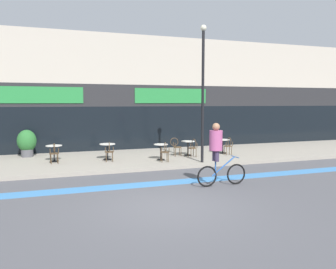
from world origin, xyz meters
The scene contains 18 objects.
ground_plane centered at (0.00, 0.00, 0.00)m, with size 120.00×120.00×0.00m, color #4C4C51.
sidewalk_slab centered at (0.00, 7.25, 0.06)m, with size 40.00×5.50×0.12m, color gray.
storefront_facade centered at (0.00, 11.97, 3.21)m, with size 40.00×4.06×6.46m.
bike_lane_stripe centered at (0.00, 2.48, 0.00)m, with size 36.00×0.70×0.01m, color #3D7AB7.
bistro_table_0 centered at (-2.89, 7.36, 0.63)m, with size 0.70×0.70×0.72m.
bistro_table_1 centered at (-0.57, 7.07, 0.64)m, with size 0.72×0.72×0.73m.
bistro_table_2 centered at (1.74, 6.23, 0.63)m, with size 0.65×0.65×0.72m.
bistro_table_3 centered at (3.40, 7.02, 0.63)m, with size 0.68×0.68×0.71m.
bistro_table_4 centered at (5.38, 7.11, 0.63)m, with size 0.70×0.70×0.71m.
cafe_chair_0_near centered at (-2.88, 6.73, 0.64)m, with size 0.45×0.60×0.90m.
cafe_chair_1_near centered at (-0.58, 6.45, 0.64)m, with size 0.44×0.59×0.90m.
cafe_chair_2_near centered at (1.74, 5.61, 0.64)m, with size 0.44×0.59×0.90m.
cafe_chair_3_near centered at (3.41, 6.40, 0.64)m, with size 0.44×0.59×0.90m.
cafe_chair_3_side centered at (2.78, 7.03, 0.64)m, with size 0.59×0.43×0.90m.
cafe_chair_4_near centered at (5.38, 6.49, 0.64)m, with size 0.44×0.59×0.90m.
planter_pot centered at (-4.15, 9.08, 0.82)m, with size 0.89×0.89×1.31m.
lamp_post centered at (3.29, 5.06, 3.48)m, with size 0.26×0.26×5.89m.
cyclist_0 centered at (2.24, 1.56, 1.18)m, with size 1.77×0.48×2.08m.
Camera 1 is at (-2.65, -7.95, 2.74)m, focal length 35.00 mm.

